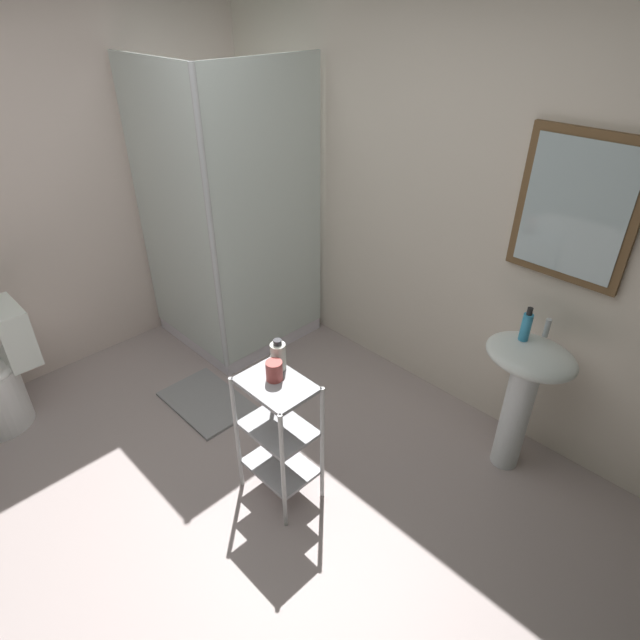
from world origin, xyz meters
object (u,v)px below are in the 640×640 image
storage_cart (279,431)px  bath_mat (207,401)px  shower_stall (233,285)px  pedestal_sink (524,382)px  rinse_cup (274,371)px  hand_soap_bottle (526,326)px  lotion_bottle_white (278,356)px

storage_cart → bath_mat: storage_cart is taller
shower_stall → pedestal_sink: shower_stall is taller
pedestal_sink → bath_mat: pedestal_sink is taller
storage_cart → rinse_cup: bearing=149.0°
hand_soap_bottle → rinse_cup: hand_soap_bottle is taller
bath_mat → lotion_bottle_white: bearing=-1.9°
hand_soap_bottle → shower_stall: bearing=-170.8°
bath_mat → hand_soap_bottle: bearing=31.2°
pedestal_sink → lotion_bottle_white: bearing=-130.5°
lotion_bottle_white → bath_mat: bearing=178.1°
shower_stall → rinse_cup: (1.33, -0.71, 0.33)m
hand_soap_bottle → storage_cart: bearing=-122.6°
shower_stall → lotion_bottle_white: shower_stall is taller
storage_cart → bath_mat: bearing=172.7°
hand_soap_bottle → rinse_cup: bearing=-124.0°
pedestal_sink → rinse_cup: size_ratio=8.18×
pedestal_sink → hand_soap_bottle: (-0.06, 0.01, 0.31)m
shower_stall → hand_soap_bottle: bearing=9.2°
storage_cart → bath_mat: (-0.88, 0.11, -0.43)m
shower_stall → bath_mat: shower_stall is taller
shower_stall → bath_mat: 0.90m
hand_soap_bottle → lotion_bottle_white: bearing=-127.9°
pedestal_sink → hand_soap_bottle: 0.32m
rinse_cup → bath_mat: 1.16m
shower_stall → pedestal_sink: 2.13m
lotion_bottle_white → rinse_cup: (0.05, -0.07, -0.02)m
hand_soap_bottle → pedestal_sink: bearing=-10.4°
hand_soap_bottle → rinse_cup: (-0.70, -1.04, -0.10)m
hand_soap_bottle → bath_mat: 2.03m
rinse_cup → shower_stall: bearing=151.8°
lotion_bottle_white → hand_soap_bottle: bearing=52.1°
bath_mat → shower_stall: bearing=127.6°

